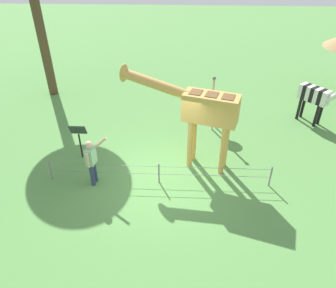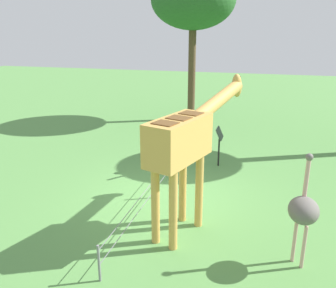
{
  "view_description": "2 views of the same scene",
  "coord_description": "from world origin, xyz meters",
  "px_view_note": "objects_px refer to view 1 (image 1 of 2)",
  "views": [
    {
      "loc": [
        -0.65,
        8.13,
        6.74
      ],
      "look_at": [
        -0.27,
        -0.03,
        1.31
      ],
      "focal_mm": 34.17,
      "sensor_mm": 36.0,
      "label": 1
    },
    {
      "loc": [
        -8.33,
        -2.42,
        4.38
      ],
      "look_at": [
        0.59,
        0.1,
        1.37
      ],
      "focal_mm": 37.75,
      "sensor_mm": 36.0,
      "label": 2
    }
  ],
  "objects_px": {
    "giraffe": "(199,109)",
    "ostrich": "(216,103)",
    "visitor": "(92,160)",
    "info_sign": "(79,134)",
    "zebra": "(315,97)"
  },
  "relations": [
    {
      "from": "visitor",
      "to": "info_sign",
      "type": "distance_m",
      "value": 1.58
    },
    {
      "from": "giraffe",
      "to": "ostrich",
      "type": "distance_m",
      "value": 2.7
    },
    {
      "from": "visitor",
      "to": "giraffe",
      "type": "bearing_deg",
      "value": -160.11
    },
    {
      "from": "visitor",
      "to": "ostrich",
      "type": "distance_m",
      "value": 5.43
    },
    {
      "from": "ostrich",
      "to": "info_sign",
      "type": "xyz_separation_m",
      "value": [
        4.85,
        2.22,
        -0.23
      ]
    },
    {
      "from": "zebra",
      "to": "info_sign",
      "type": "height_order",
      "value": "zebra"
    },
    {
      "from": "giraffe",
      "to": "visitor",
      "type": "bearing_deg",
      "value": 19.89
    },
    {
      "from": "info_sign",
      "to": "zebra",
      "type": "bearing_deg",
      "value": -161.66
    },
    {
      "from": "giraffe",
      "to": "info_sign",
      "type": "relative_size",
      "value": 2.99
    },
    {
      "from": "visitor",
      "to": "zebra",
      "type": "height_order",
      "value": "visitor"
    },
    {
      "from": "giraffe",
      "to": "zebra",
      "type": "height_order",
      "value": "giraffe"
    },
    {
      "from": "giraffe",
      "to": "zebra",
      "type": "relative_size",
      "value": 2.38
    },
    {
      "from": "giraffe",
      "to": "visitor",
      "type": "distance_m",
      "value": 3.7
    },
    {
      "from": "visitor",
      "to": "info_sign",
      "type": "relative_size",
      "value": 1.28
    },
    {
      "from": "ostrich",
      "to": "giraffe",
      "type": "bearing_deg",
      "value": 72.02
    }
  ]
}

